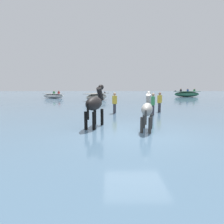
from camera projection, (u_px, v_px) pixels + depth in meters
ground_plane at (135, 139)px, 7.60m from camera, size 120.00×120.00×0.00m
water_surface at (120, 107)px, 17.49m from camera, size 90.00×90.00×0.26m
horse_lead_grey at (147, 110)px, 7.82m from camera, size 0.78×1.71×1.86m
horse_trailing_black at (95, 104)px, 8.45m from camera, size 0.93×1.97×2.15m
boat_mid_outer at (54, 96)px, 27.63m from camera, size 3.40×2.04×1.13m
boat_far_inshore at (187, 94)px, 30.79m from camera, size 4.26×1.96×1.37m
boat_near_starboard at (97, 97)px, 23.64m from camera, size 3.26×4.26×1.00m
person_onlooker_left at (115, 104)px, 12.75m from camera, size 0.32×0.38×1.63m
person_wading_mid at (160, 103)px, 13.43m from camera, size 0.36×0.37×1.63m
person_spectator_far at (153, 105)px, 11.93m from camera, size 0.31×0.37×1.63m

